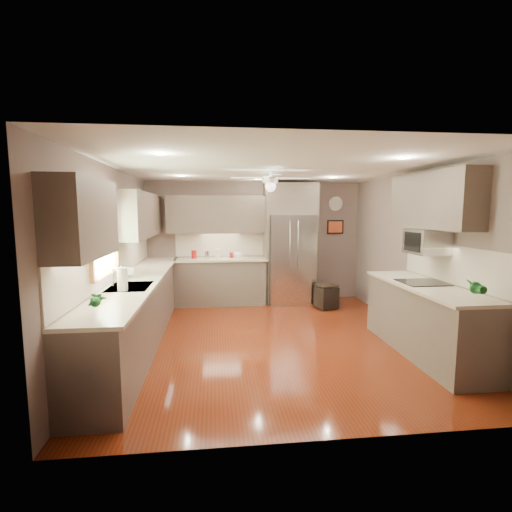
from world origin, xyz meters
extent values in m
plane|color=#531D0B|center=(0.00, 0.00, 0.00)|extent=(5.00, 5.00, 0.00)
plane|color=white|center=(0.00, 0.00, 2.50)|extent=(5.00, 5.00, 0.00)
plane|color=#6C5852|center=(0.00, 2.50, 1.25)|extent=(4.50, 0.00, 4.50)
plane|color=#6C5852|center=(0.00, -2.50, 1.25)|extent=(4.50, 0.00, 4.50)
plane|color=#6C5852|center=(-2.25, 0.00, 1.25)|extent=(0.00, 5.00, 5.00)
plane|color=#6C5852|center=(2.25, 0.00, 1.25)|extent=(0.00, 5.00, 5.00)
cylinder|color=maroon|center=(-1.26, 2.24, 1.02)|extent=(0.13, 0.13, 0.17)
cylinder|color=silver|center=(-1.00, 2.24, 1.01)|extent=(0.12, 0.12, 0.15)
cylinder|color=beige|center=(-0.77, 2.19, 1.03)|extent=(0.15, 0.15, 0.19)
cylinder|color=maroon|center=(-0.51, 2.22, 1.00)|extent=(0.09, 0.09, 0.11)
imported|color=white|center=(-2.05, 0.13, 1.04)|extent=(0.11, 0.11, 0.20)
imported|color=#1B5F23|center=(-1.94, -1.83, 1.08)|extent=(0.16, 0.12, 0.29)
imported|color=#1B5F23|center=(1.91, -1.70, 1.09)|extent=(0.17, 0.13, 0.30)
imported|color=beige|center=(-0.37, 2.23, 0.96)|extent=(0.23, 0.23, 0.05)
cube|color=brown|center=(-1.95, 0.15, 0.45)|extent=(0.60, 4.70, 0.90)
cube|color=beige|center=(-1.94, 0.15, 0.92)|extent=(0.65, 4.70, 0.04)
cube|color=beige|center=(-2.24, 0.15, 1.20)|extent=(0.02, 4.70, 0.50)
cube|color=brown|center=(-0.72, 2.20, 0.45)|extent=(1.85, 0.60, 0.90)
cube|color=beige|center=(-0.72, 2.19, 0.92)|extent=(1.85, 0.65, 0.04)
cube|color=beige|center=(-0.72, 2.49, 1.20)|extent=(1.85, 0.02, 0.50)
cube|color=brown|center=(-2.08, -1.60, 1.83)|extent=(0.33, 1.20, 0.75)
cube|color=brown|center=(-2.08, 1.30, 1.83)|extent=(0.33, 2.40, 0.75)
cube|color=brown|center=(-0.72, 2.33, 1.83)|extent=(2.15, 0.33, 0.75)
cube|color=brown|center=(2.08, -0.55, 2.03)|extent=(0.33, 1.70, 0.75)
cube|color=#BFF2B2|center=(-2.23, -0.50, 1.55)|extent=(0.01, 1.00, 0.80)
cube|color=olive|center=(-2.21, -0.50, 1.98)|extent=(0.05, 1.12, 0.06)
cube|color=olive|center=(-2.21, -0.50, 1.12)|extent=(0.05, 1.12, 0.06)
cube|color=olive|center=(-2.21, -1.03, 1.55)|extent=(0.05, 0.06, 0.80)
cube|color=olive|center=(-2.21, 0.03, 1.55)|extent=(0.05, 0.06, 0.80)
cube|color=silver|center=(-1.93, -0.50, 0.93)|extent=(0.50, 0.70, 0.03)
cube|color=#262626|center=(-1.93, -0.50, 0.89)|extent=(0.44, 0.62, 0.05)
cylinder|color=silver|center=(-2.13, -0.50, 1.05)|extent=(0.02, 0.02, 0.24)
cylinder|color=silver|center=(-2.07, -0.50, 1.17)|extent=(0.16, 0.02, 0.02)
cube|color=silver|center=(0.70, 2.14, 0.91)|extent=(0.92, 0.72, 1.82)
cube|color=black|center=(0.70, 1.80, 0.66)|extent=(0.88, 0.02, 0.02)
cube|color=black|center=(0.70, 1.79, 1.25)|extent=(0.01, 0.02, 1.00)
cylinder|color=silver|center=(0.62, 1.76, 1.25)|extent=(0.02, 0.02, 0.90)
cylinder|color=silver|center=(0.78, 1.76, 1.25)|extent=(0.02, 0.02, 0.90)
cube|color=brown|center=(0.70, 2.20, 2.14)|extent=(1.04, 0.60, 0.63)
cube|color=brown|center=(0.20, 2.20, 0.91)|extent=(0.06, 0.60, 1.82)
cube|color=brown|center=(1.20, 2.20, 0.91)|extent=(0.06, 0.60, 1.82)
cube|color=brown|center=(1.93, -0.80, 0.45)|extent=(0.65, 2.20, 0.90)
cube|color=beige|center=(1.91, -0.80, 0.92)|extent=(0.70, 2.20, 0.04)
cube|color=beige|center=(2.24, -0.80, 1.20)|extent=(0.02, 2.20, 0.50)
cube|color=black|center=(1.91, -0.70, 0.94)|extent=(0.56, 0.52, 0.01)
cube|color=silver|center=(2.03, -0.55, 1.48)|extent=(0.42, 0.55, 0.34)
cube|color=black|center=(1.82, -0.55, 1.48)|extent=(0.02, 0.40, 0.26)
cylinder|color=white|center=(0.00, 0.30, 2.46)|extent=(0.03, 0.03, 0.08)
cylinder|color=white|center=(0.00, 0.30, 2.36)|extent=(0.22, 0.22, 0.10)
sphere|color=white|center=(0.00, 0.30, 2.26)|extent=(0.16, 0.16, 0.16)
cube|color=white|center=(0.35, 0.30, 2.38)|extent=(0.48, 0.11, 0.01)
cube|color=white|center=(0.00, 0.65, 2.38)|extent=(0.11, 0.48, 0.01)
cube|color=white|center=(-0.35, 0.30, 2.38)|extent=(0.48, 0.11, 0.01)
cube|color=white|center=(0.00, -0.05, 2.38)|extent=(0.11, 0.48, 0.01)
cylinder|color=white|center=(-1.40, 1.30, 2.49)|extent=(0.14, 0.14, 0.01)
cylinder|color=white|center=(1.30, 1.30, 2.49)|extent=(0.14, 0.14, 0.01)
cylinder|color=white|center=(-1.40, -1.20, 2.49)|extent=(0.14, 0.14, 0.01)
cylinder|color=white|center=(1.30, -1.20, 2.49)|extent=(0.14, 0.14, 0.01)
cylinder|color=white|center=(0.00, 1.80, 2.49)|extent=(0.14, 0.14, 0.01)
cylinder|color=white|center=(1.75, 2.48, 2.05)|extent=(0.30, 0.03, 0.30)
cylinder|color=silver|center=(1.75, 2.47, 2.05)|extent=(0.29, 0.00, 0.29)
cube|color=black|center=(1.75, 2.48, 1.55)|extent=(0.36, 0.03, 0.30)
cube|color=#BA4825|center=(1.75, 2.46, 1.55)|extent=(0.30, 0.01, 0.24)
cube|color=black|center=(1.30, 1.58, 0.22)|extent=(0.45, 0.45, 0.41)
cube|color=black|center=(1.30, 1.58, 0.46)|extent=(0.43, 0.43, 0.03)
cylinder|color=white|center=(-1.95, -0.76, 1.08)|extent=(0.12, 0.12, 0.28)
cylinder|color=silver|center=(-1.95, -0.76, 1.09)|extent=(0.02, 0.02, 0.30)
camera|label=1|loc=(-0.85, -5.29, 1.90)|focal=26.00mm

